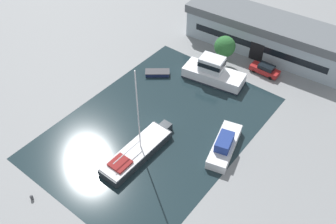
{
  "coord_description": "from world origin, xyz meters",
  "views": [
    {
      "loc": [
        23.8,
        -27.8,
        38.0
      ],
      "look_at": [
        0.0,
        2.49,
        1.0
      ],
      "focal_mm": 40.0,
      "sensor_mm": 36.0,
      "label": 1
    }
  ],
  "objects_px": {
    "warehouse_building": "(267,34)",
    "cabin_boat": "(224,145)",
    "sailboat_moored": "(137,151)",
    "small_dinghy": "(157,73)",
    "parked_car": "(265,69)",
    "quay_tree_near_building": "(225,47)",
    "motor_cruiser": "(213,72)"
  },
  "relations": [
    {
      "from": "motor_cruiser",
      "to": "quay_tree_near_building",
      "type": "bearing_deg",
      "value": 2.06
    },
    {
      "from": "warehouse_building",
      "to": "sailboat_moored",
      "type": "bearing_deg",
      "value": -96.96
    },
    {
      "from": "sailboat_moored",
      "to": "quay_tree_near_building",
      "type": "bearing_deg",
      "value": 94.88
    },
    {
      "from": "cabin_boat",
      "to": "motor_cruiser",
      "type": "bearing_deg",
      "value": 114.22
    },
    {
      "from": "small_dinghy",
      "to": "cabin_boat",
      "type": "bearing_deg",
      "value": -150.85
    },
    {
      "from": "warehouse_building",
      "to": "parked_car",
      "type": "height_order",
      "value": "warehouse_building"
    },
    {
      "from": "warehouse_building",
      "to": "motor_cruiser",
      "type": "distance_m",
      "value": 13.13
    },
    {
      "from": "sailboat_moored",
      "to": "small_dinghy",
      "type": "xyz_separation_m",
      "value": [
        -8.7,
        14.72,
        -0.3
      ]
    },
    {
      "from": "parked_car",
      "to": "small_dinghy",
      "type": "distance_m",
      "value": 17.58
    },
    {
      "from": "warehouse_building",
      "to": "motor_cruiser",
      "type": "height_order",
      "value": "warehouse_building"
    },
    {
      "from": "parked_car",
      "to": "motor_cruiser",
      "type": "distance_m",
      "value": 8.84
    },
    {
      "from": "small_dinghy",
      "to": "quay_tree_near_building",
      "type": "bearing_deg",
      "value": -75.69
    },
    {
      "from": "warehouse_building",
      "to": "small_dinghy",
      "type": "distance_m",
      "value": 20.3
    },
    {
      "from": "quay_tree_near_building",
      "to": "small_dinghy",
      "type": "relative_size",
      "value": 1.28
    },
    {
      "from": "sailboat_moored",
      "to": "small_dinghy",
      "type": "height_order",
      "value": "sailboat_moored"
    },
    {
      "from": "sailboat_moored",
      "to": "small_dinghy",
      "type": "distance_m",
      "value": 17.1
    },
    {
      "from": "sailboat_moored",
      "to": "parked_car",
      "type": "bearing_deg",
      "value": 79.67
    },
    {
      "from": "motor_cruiser",
      "to": "small_dinghy",
      "type": "distance_m",
      "value": 9.05
    },
    {
      "from": "warehouse_building",
      "to": "cabin_boat",
      "type": "height_order",
      "value": "warehouse_building"
    },
    {
      "from": "quay_tree_near_building",
      "to": "parked_car",
      "type": "distance_m",
      "value": 7.54
    },
    {
      "from": "warehouse_building",
      "to": "parked_car",
      "type": "distance_m",
      "value": 7.36
    },
    {
      "from": "parked_car",
      "to": "warehouse_building",
      "type": "bearing_deg",
      "value": 28.49
    },
    {
      "from": "warehouse_building",
      "to": "motor_cruiser",
      "type": "bearing_deg",
      "value": -105.27
    },
    {
      "from": "quay_tree_near_building",
      "to": "cabin_boat",
      "type": "relative_size",
      "value": 0.63
    },
    {
      "from": "parked_car",
      "to": "cabin_boat",
      "type": "distance_m",
      "value": 18.47
    },
    {
      "from": "quay_tree_near_building",
      "to": "parked_car",
      "type": "bearing_deg",
      "value": 16.7
    },
    {
      "from": "parked_car",
      "to": "motor_cruiser",
      "type": "relative_size",
      "value": 0.47
    },
    {
      "from": "quay_tree_near_building",
      "to": "small_dinghy",
      "type": "bearing_deg",
      "value": -127.18
    },
    {
      "from": "sailboat_moored",
      "to": "warehouse_building",
      "type": "bearing_deg",
      "value": 87.59
    },
    {
      "from": "parked_car",
      "to": "cabin_boat",
      "type": "height_order",
      "value": "cabin_boat"
    },
    {
      "from": "parked_car",
      "to": "sailboat_moored",
      "type": "relative_size",
      "value": 0.36
    },
    {
      "from": "small_dinghy",
      "to": "cabin_boat",
      "type": "xyz_separation_m",
      "value": [
        17.14,
        -7.05,
        0.61
      ]
    }
  ]
}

